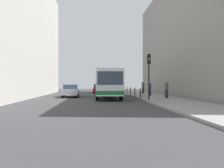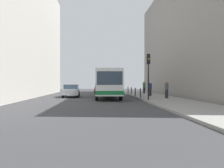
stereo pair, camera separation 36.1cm
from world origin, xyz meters
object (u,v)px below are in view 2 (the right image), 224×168
(car_behind_bus, at_px, (100,88))
(traffic_light, at_px, (148,68))
(bollard_far, at_px, (131,91))
(bollard_mid, at_px, (135,92))
(pedestrian_near_signal, at_px, (167,90))
(bus, at_px, (107,82))
(bollard_farthest, at_px, (128,90))
(pedestrian_far_sidewalk, at_px, (144,87))
(car_beside_bus, at_px, (71,90))
(pedestrian_mid_sidewalk, at_px, (150,89))
(bollard_near, at_px, (140,93))

(car_behind_bus, relative_size, traffic_light, 1.09)
(traffic_light, bearing_deg, bollard_far, 90.62)
(bollard_mid, bearing_deg, car_behind_bus, 110.30)
(bollard_mid, height_order, pedestrian_near_signal, pedestrian_near_signal)
(bus, distance_m, bollard_farthest, 7.71)
(bus, relative_size, pedestrian_near_signal, 6.53)
(pedestrian_near_signal, height_order, pedestrian_far_sidewalk, pedestrian_far_sidewalk)
(car_beside_bus, distance_m, pedestrian_far_sidewalk, 10.90)
(bollard_far, height_order, bollard_farthest, same)
(car_behind_bus, height_order, bollard_farthest, car_behind_bus)
(bus, xyz_separation_m, car_behind_bus, (-0.70, 11.66, -0.94))
(bollard_mid, bearing_deg, pedestrian_mid_sidewalk, -5.23)
(car_behind_bus, height_order, pedestrian_far_sidewalk, pedestrian_far_sidewalk)
(bollard_mid, relative_size, pedestrian_near_signal, 0.56)
(bollard_far, distance_m, pedestrian_mid_sidewalk, 3.68)
(car_behind_bus, relative_size, bollard_far, 4.69)
(car_behind_bus, xyz_separation_m, pedestrian_far_sidewalk, (6.29, -5.34, 0.27))
(bollard_mid, relative_size, pedestrian_mid_sidewalk, 0.55)
(car_behind_bus, distance_m, pedestrian_mid_sidewalk, 12.50)
(car_beside_bus, xyz_separation_m, car_behind_bus, (3.49, 10.15, 0.00))
(bus, xyz_separation_m, bollard_farthest, (3.34, 6.86, -1.10))
(bollard_mid, distance_m, pedestrian_near_signal, 4.77)
(bus, distance_m, pedestrian_near_signal, 6.73)
(bollard_mid, bearing_deg, pedestrian_far_sidewalk, 68.07)
(bollard_mid, bearing_deg, bollard_near, -90.00)
(pedestrian_near_signal, xyz_separation_m, pedestrian_far_sidewalk, (-0.20, 9.66, 0.06))
(pedestrian_far_sidewalk, bearing_deg, bus, 151.87)
(car_beside_bus, height_order, bollard_near, car_beside_bus)
(bollard_farthest, bearing_deg, pedestrian_near_signal, -76.52)
(bollard_near, xyz_separation_m, pedestrian_near_signal, (2.45, -1.02, 0.37))
(pedestrian_mid_sidewalk, bearing_deg, bollard_mid, -30.49)
(traffic_light, relative_size, bollard_mid, 4.32)
(car_beside_bus, height_order, car_behind_bus, same)
(traffic_light, distance_m, bollard_farthest, 12.59)
(bollard_farthest, xyz_separation_m, pedestrian_near_signal, (2.45, -10.21, 0.37))
(traffic_light, xyz_separation_m, bollard_near, (-0.10, 3.18, -2.38))
(car_behind_bus, height_order, bollard_mid, car_behind_bus)
(bus, bearing_deg, car_behind_bus, -86.34)
(car_behind_bus, distance_m, bollard_far, 8.84)
(bollard_far, bearing_deg, traffic_light, -89.38)
(bollard_far, bearing_deg, pedestrian_near_signal, -71.09)
(bollard_near, bearing_deg, pedestrian_far_sidewalk, 75.43)
(bus, xyz_separation_m, pedestrian_mid_sidewalk, (5.08, 0.57, -0.72))
(pedestrian_near_signal, bearing_deg, car_beside_bus, -83.88)
(car_beside_bus, height_order, bollard_far, car_beside_bus)
(bollard_far, bearing_deg, car_behind_bus, 117.20)
(bollard_farthest, bearing_deg, pedestrian_far_sidewalk, -13.63)
(traffic_light, bearing_deg, bollard_near, 91.80)
(pedestrian_far_sidewalk, bearing_deg, bollard_near, 178.81)
(bollard_far, bearing_deg, bollard_mid, -90.00)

